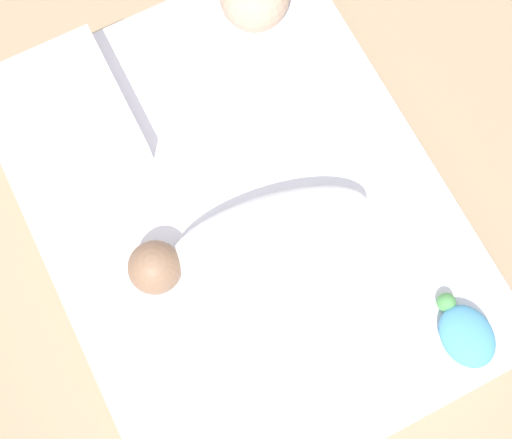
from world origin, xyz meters
TOP-DOWN VIEW (x-y plane):
  - ground_plane at (0.00, 0.00)m, footprint 12.00×12.00m
  - bed_mattress at (0.00, 0.00)m, footprint 1.31×1.02m
  - swaddled_baby at (-0.09, 0.02)m, footprint 0.27×0.63m
  - pillow at (0.43, 0.31)m, footprint 0.40×0.34m
  - turtle_plush at (-0.53, -0.34)m, footprint 0.20×0.13m

SIDE VIEW (x-z plane):
  - ground_plane at x=0.00m, z-range 0.00..0.00m
  - bed_mattress at x=0.00m, z-range 0.00..0.22m
  - turtle_plush at x=-0.53m, z-range 0.22..0.28m
  - pillow at x=0.43m, z-range 0.22..0.31m
  - swaddled_baby at x=-0.09m, z-range 0.22..0.35m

